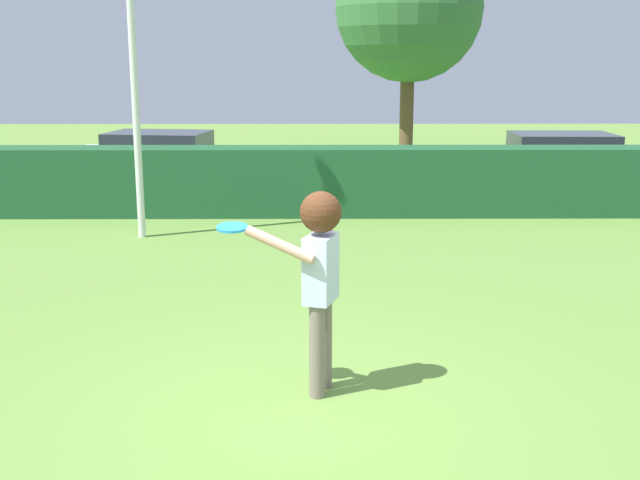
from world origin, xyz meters
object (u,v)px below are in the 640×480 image
at_px(lamppost, 132,32).
at_px(parked_car_white, 159,157).
at_px(frisbee, 232,227).
at_px(parked_car_black, 562,159).
at_px(oak_tree, 409,8).
at_px(person, 320,265).

relative_size(lamppost, parked_car_white, 1.35).
xyz_separation_m(frisbee, parked_car_black, (6.25, 11.19, -0.80)).
xyz_separation_m(parked_car_white, oak_tree, (6.29, 5.44, 3.61)).
bearing_deg(parked_car_white, frisbee, -76.05).
distance_m(lamppost, oak_tree, 12.18).
distance_m(person, lamppost, 7.22).
distance_m(frisbee, parked_car_white, 12.00).
bearing_deg(parked_car_black, oak_tree, 115.88).
xyz_separation_m(person, oak_tree, (2.67, 17.05, 3.14)).
bearing_deg(lamppost, frisbee, -70.94).
bearing_deg(person, parked_car_black, 63.74).
bearing_deg(parked_car_white, parked_car_black, -2.68).
distance_m(person, parked_car_black, 12.48).
xyz_separation_m(person, lamppost, (-2.90, 6.26, 2.13)).
bearing_deg(person, lamppost, 114.87).
relative_size(parked_car_white, oak_tree, 0.68).
bearing_deg(lamppost, oak_tree, 62.66).
xyz_separation_m(frisbee, oak_tree, (3.41, 17.05, 2.80)).
distance_m(person, oak_tree, 17.54).
bearing_deg(frisbee, oak_tree, 78.69).
xyz_separation_m(frisbee, lamppost, (-2.17, 6.27, 1.80)).
bearing_deg(oak_tree, lamppost, -117.34).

